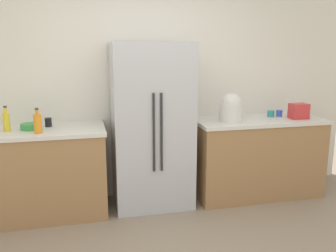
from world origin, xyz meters
TOP-DOWN VIEW (x-y plane):
  - kitchen_back_panel at (0.00, 1.78)m, footprint 5.47×0.10m
  - counter_left at (-1.23, 1.39)m, footprint 1.60×0.68m
  - counter_right at (1.37, 1.39)m, footprint 1.54×0.68m
  - refrigerator at (0.08, 1.40)m, footprint 0.86×0.64m
  - toaster at (1.84, 1.29)m, footprint 0.20×0.15m
  - rice_cooker at (0.98, 1.31)m, footprint 0.26×0.26m
  - bottle_a at (-1.40, 1.37)m, footprint 0.07×0.07m
  - bottle_b at (-1.09, 1.20)m, footprint 0.08×0.08m
  - cup_b at (1.69, 1.47)m, footprint 0.07×0.07m
  - cup_c at (-1.02, 1.51)m, footprint 0.07×0.07m
  - cup_d at (1.58, 1.47)m, footprint 0.08×0.08m
  - bowl_b at (-1.19, 1.41)m, footprint 0.19×0.19m

SIDE VIEW (x-z plane):
  - counter_left at x=-1.23m, z-range 0.00..0.94m
  - counter_right at x=1.37m, z-range 0.00..0.94m
  - refrigerator at x=0.08m, z-range 0.00..1.82m
  - bowl_b at x=-1.19m, z-range 0.94..1.00m
  - cup_d at x=1.58m, z-range 0.94..1.01m
  - cup_b at x=1.69m, z-range 0.94..1.02m
  - cup_c at x=-1.02m, z-range 0.94..1.03m
  - toaster at x=1.84m, z-range 0.94..1.12m
  - bottle_b at x=-1.09m, z-range 0.91..1.16m
  - bottle_a at x=-1.40m, z-range 0.91..1.17m
  - rice_cooker at x=0.98m, z-range 0.93..1.26m
  - kitchen_back_panel at x=0.00m, z-range 0.00..2.95m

